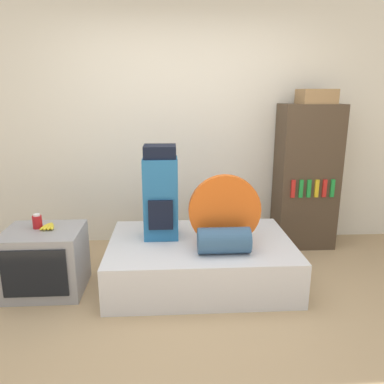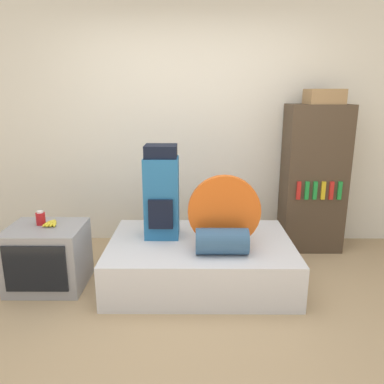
# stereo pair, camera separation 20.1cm
# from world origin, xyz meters

# --- Properties ---
(ground_plane) EXTENTS (16.00, 16.00, 0.00)m
(ground_plane) POSITION_xyz_m (0.00, 0.00, 0.00)
(ground_plane) COLOR tan
(wall_back) EXTENTS (8.00, 0.05, 2.60)m
(wall_back) POSITION_xyz_m (0.00, 1.83, 1.30)
(wall_back) COLOR silver
(wall_back) RESTS_ON ground_plane
(bed) EXTENTS (1.62, 1.10, 0.39)m
(bed) POSITION_xyz_m (0.12, 0.79, 0.19)
(bed) COLOR silver
(bed) RESTS_ON ground_plane
(backpack) EXTENTS (0.30, 0.29, 0.84)m
(backpack) POSITION_xyz_m (-0.23, 0.91, 0.80)
(backpack) COLOR #23669E
(backpack) RESTS_ON bed
(tent_bag) EXTENTS (0.62, 0.07, 0.62)m
(tent_bag) POSITION_xyz_m (0.32, 0.70, 0.70)
(tent_bag) COLOR #E05B19
(tent_bag) RESTS_ON bed
(sleeping_roll) EXTENTS (0.43, 0.22, 0.22)m
(sleeping_roll) POSITION_xyz_m (0.29, 0.52, 0.50)
(sleeping_roll) COLOR #33567A
(sleeping_roll) RESTS_ON bed
(television) EXTENTS (0.64, 0.54, 0.55)m
(television) POSITION_xyz_m (-1.22, 0.69, 0.28)
(television) COLOR #939399
(television) RESTS_ON ground_plane
(canister) EXTENTS (0.08, 0.08, 0.12)m
(canister) POSITION_xyz_m (-1.27, 0.75, 0.61)
(canister) COLOR #B2191E
(canister) RESTS_ON television
(banana_bunch) EXTENTS (0.13, 0.18, 0.03)m
(banana_bunch) POSITION_xyz_m (-1.18, 0.74, 0.57)
(banana_bunch) COLOR yellow
(banana_bunch) RESTS_ON television
(bookshelf) EXTENTS (0.63, 0.43, 1.55)m
(bookshelf) POSITION_xyz_m (1.34, 1.58, 0.78)
(bookshelf) COLOR #473828
(bookshelf) RESTS_ON ground_plane
(cardboard_box) EXTENTS (0.35, 0.32, 0.15)m
(cardboard_box) POSITION_xyz_m (1.36, 1.55, 1.63)
(cardboard_box) COLOR #99754C
(cardboard_box) RESTS_ON bookshelf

